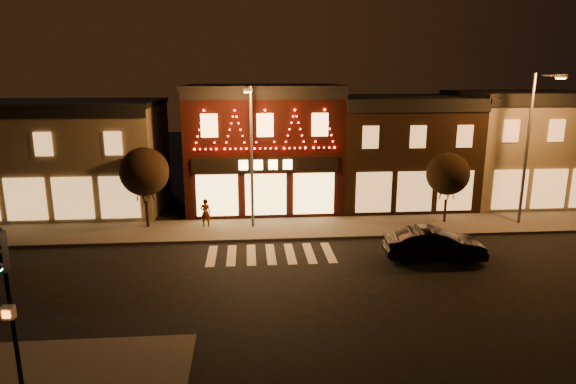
{
  "coord_description": "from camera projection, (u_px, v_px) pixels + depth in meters",
  "views": [
    {
      "loc": [
        -1.1,
        -19.75,
        9.0
      ],
      "look_at": [
        0.89,
        4.0,
        3.27
      ],
      "focal_mm": 30.69,
      "sensor_mm": 36.0,
      "label": 1
    }
  ],
  "objects": [
    {
      "name": "streetlamp_right",
      "position": [
        532.0,
        138.0,
        28.59
      ],
      "size": [
        0.82,
        2.04,
        8.9
      ],
      "rotation": [
        0.0,
        0.0,
        -0.24
      ],
      "color": "#59595E",
      "rests_on": "sidewalk_far"
    },
    {
      "name": "ground",
      "position": [
        275.0,
        287.0,
        21.33
      ],
      "size": [
        120.0,
        120.0,
        0.0
      ],
      "primitive_type": "plane",
      "color": "black",
      "rests_on": "ground"
    },
    {
      "name": "building_right_a",
      "position": [
        397.0,
        150.0,
        34.78
      ],
      "size": [
        9.2,
        8.28,
        7.5
      ],
      "color": "black",
      "rests_on": "ground"
    },
    {
      "name": "dark_sedan",
      "position": [
        434.0,
        244.0,
        24.28
      ],
      "size": [
        5.0,
        2.13,
        1.6
      ],
      "primitive_type": "imported",
      "rotation": [
        0.0,
        0.0,
        1.48
      ],
      "color": "black",
      "rests_on": "ground"
    },
    {
      "name": "building_pulp",
      "position": [
        263.0,
        146.0,
        33.9
      ],
      "size": [
        10.2,
        8.34,
        8.3
      ],
      "color": "black",
      "rests_on": "ground"
    },
    {
      "name": "tree_right",
      "position": [
        448.0,
        174.0,
        29.57
      ],
      "size": [
        2.56,
        2.56,
        4.28
      ],
      "rotation": [
        0.0,
        0.0,
        -0.21
      ],
      "color": "black",
      "rests_on": "sidewalk_far"
    },
    {
      "name": "tree_left",
      "position": [
        144.0,
        172.0,
        28.52
      ],
      "size": [
        2.84,
        2.84,
        4.74
      ],
      "rotation": [
        0.0,
        0.0,
        -0.05
      ],
      "color": "black",
      "rests_on": "sidewalk_far"
    },
    {
      "name": "building_right_b",
      "position": [
        519.0,
        146.0,
        35.47
      ],
      "size": [
        9.2,
        8.28,
        7.8
      ],
      "color": "#736351",
      "rests_on": "ground"
    },
    {
      "name": "pedestrian",
      "position": [
        206.0,
        213.0,
        29.18
      ],
      "size": [
        0.63,
        0.42,
        1.67
      ],
      "primitive_type": "imported",
      "rotation": [
        0.0,
        0.0,
        3.1
      ],
      "color": "gray",
      "rests_on": "sidewalk_far"
    },
    {
      "name": "building_left",
      "position": [
        69.0,
        156.0,
        32.98
      ],
      "size": [
        12.2,
        8.28,
        7.3
      ],
      "color": "#736351",
      "rests_on": "ground"
    },
    {
      "name": "traffic_signal_near",
      "position": [
        4.0,
        281.0,
        13.19
      ],
      "size": [
        0.36,
        0.51,
        4.88
      ],
      "rotation": [
        0.0,
        0.0,
        -0.07
      ],
      "color": "black",
      "rests_on": "sidewalk_near"
    },
    {
      "name": "streetlamp_mid",
      "position": [
        251.0,
        147.0,
        28.0
      ],
      "size": [
        0.54,
        1.88,
        8.18
      ],
      "rotation": [
        0.0,
        0.0,
        0.1
      ],
      "color": "#59595E",
      "rests_on": "sidewalk_far"
    },
    {
      "name": "sidewalk_far",
      "position": [
        301.0,
        228.0,
        29.23
      ],
      "size": [
        44.0,
        4.0,
        0.15
      ],
      "primitive_type": "cube",
      "color": "#47423D",
      "rests_on": "ground"
    }
  ]
}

